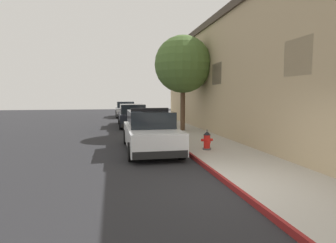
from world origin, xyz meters
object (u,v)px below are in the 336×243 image
(fire_hydrant, at_px, (207,140))
(police_cruiser, at_px, (150,132))
(parked_car_silver_ahead, at_px, (132,116))
(street_tree, at_px, (183,65))
(parked_car_dark_far, at_px, (125,110))

(fire_hydrant, bearing_deg, police_cruiser, 154.73)
(parked_car_silver_ahead, bearing_deg, police_cruiser, -89.66)
(street_tree, bearing_deg, parked_car_dark_far, 101.86)
(parked_car_silver_ahead, xyz_separation_m, street_tree, (2.68, -3.88, 3.22))
(police_cruiser, distance_m, parked_car_silver_ahead, 8.97)
(fire_hydrant, bearing_deg, parked_car_dark_far, 96.42)
(police_cruiser, bearing_deg, parked_car_dark_far, 90.37)
(fire_hydrant, bearing_deg, parked_car_silver_ahead, 101.86)
(police_cruiser, height_order, street_tree, street_tree)
(police_cruiser, bearing_deg, parked_car_silver_ahead, 90.34)
(police_cruiser, height_order, fire_hydrant, police_cruiser)
(parked_car_dark_far, bearing_deg, parked_car_silver_ahead, -89.60)
(parked_car_silver_ahead, distance_m, parked_car_dark_far, 9.17)
(police_cruiser, xyz_separation_m, street_tree, (2.62, 5.09, 3.21))
(parked_car_silver_ahead, relative_size, street_tree, 0.88)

